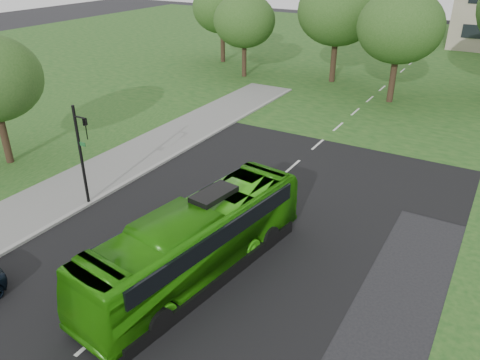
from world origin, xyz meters
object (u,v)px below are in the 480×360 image
at_px(tree_park_f, 222,7).
at_px(traffic_light, 82,149).
at_px(tree_park_b, 338,11).
at_px(tree_park_c, 400,27).
at_px(bus, 197,241).
at_px(tree_park_a, 244,21).

relative_size(tree_park_f, traffic_light, 1.63).
xyz_separation_m(tree_park_b, traffic_light, (-2.06, -29.51, -3.46)).
bearing_deg(tree_park_c, bus, -91.46).
xyz_separation_m(tree_park_c, traffic_light, (-8.67, -25.73, -3.04)).
height_order(tree_park_f, bus, tree_park_f).
bearing_deg(tree_park_a, bus, -63.41).
bearing_deg(traffic_light, tree_park_b, 73.28).
height_order(tree_park_c, bus, tree_park_c).
relative_size(tree_park_a, tree_park_b, 0.82).
relative_size(tree_park_a, traffic_light, 1.50).
distance_m(tree_park_f, bus, 38.87).
xyz_separation_m(tree_park_f, bus, (19.76, -33.18, -4.36)).
relative_size(tree_park_b, tree_park_f, 1.13).
height_order(tree_park_c, tree_park_f, tree_park_c).
xyz_separation_m(tree_park_f, traffic_light, (11.79, -31.43, -2.77)).
xyz_separation_m(tree_park_c, tree_park_f, (-20.46, 5.70, -0.27)).
distance_m(tree_park_a, tree_park_c, 15.11).
bearing_deg(bus, tree_park_a, 124.31).
bearing_deg(tree_park_b, tree_park_f, 172.14).
bearing_deg(tree_park_f, traffic_light, -69.44).
xyz_separation_m(tree_park_a, tree_park_b, (8.43, 2.62, 1.16)).
relative_size(tree_park_a, tree_park_c, 0.88).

